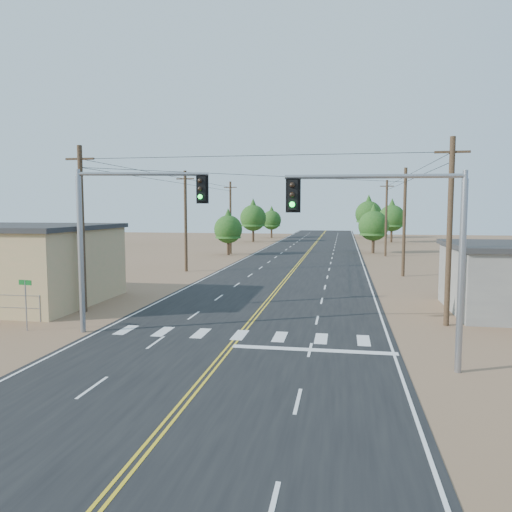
# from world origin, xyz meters

# --- Properties ---
(ground) EXTENTS (220.00, 220.00, 0.00)m
(ground) POSITION_xyz_m (0.00, 0.00, 0.00)
(ground) COLOR #91694E
(ground) RESTS_ON ground
(road) EXTENTS (15.00, 200.00, 0.02)m
(road) POSITION_xyz_m (0.00, 30.00, 0.01)
(road) COLOR black
(road) RESTS_ON ground
(utility_pole_left_near) EXTENTS (1.80, 0.30, 10.00)m
(utility_pole_left_near) POSITION_xyz_m (-10.50, 12.00, 5.12)
(utility_pole_left_near) COLOR #4C3826
(utility_pole_left_near) RESTS_ON ground
(utility_pole_left_mid) EXTENTS (1.80, 0.30, 10.00)m
(utility_pole_left_mid) POSITION_xyz_m (-10.50, 32.00, 5.12)
(utility_pole_left_mid) COLOR #4C3826
(utility_pole_left_mid) RESTS_ON ground
(utility_pole_left_far) EXTENTS (1.80, 0.30, 10.00)m
(utility_pole_left_far) POSITION_xyz_m (-10.50, 52.00, 5.12)
(utility_pole_left_far) COLOR #4C3826
(utility_pole_left_far) RESTS_ON ground
(utility_pole_right_near) EXTENTS (1.80, 0.30, 10.00)m
(utility_pole_right_near) POSITION_xyz_m (10.50, 12.00, 5.12)
(utility_pole_right_near) COLOR #4C3826
(utility_pole_right_near) RESTS_ON ground
(utility_pole_right_mid) EXTENTS (1.80, 0.30, 10.00)m
(utility_pole_right_mid) POSITION_xyz_m (10.50, 32.00, 5.12)
(utility_pole_right_mid) COLOR #4C3826
(utility_pole_right_mid) RESTS_ON ground
(utility_pole_right_far) EXTENTS (1.80, 0.30, 10.00)m
(utility_pole_right_far) POSITION_xyz_m (10.50, 52.00, 5.12)
(utility_pole_right_far) COLOR #4C3826
(utility_pole_right_far) RESTS_ON ground
(signal_mast_left) EXTENTS (6.47, 1.54, 8.20)m
(signal_mast_left) POSITION_xyz_m (-6.17, 7.67, 5.53)
(signal_mast_left) COLOR gray
(signal_mast_left) RESTS_ON ground
(signal_mast_right) EXTENTS (6.80, 0.77, 7.68)m
(signal_mast_right) POSITION_xyz_m (7.41, 3.89, 5.23)
(signal_mast_right) COLOR gray
(signal_mast_right) RESTS_ON ground
(street_sign) EXTENTS (0.78, 0.14, 2.63)m
(street_sign) POSITION_xyz_m (-11.00, 7.08, 1.76)
(street_sign) COLOR gray
(street_sign) RESTS_ON ground
(tree_left_near) EXTENTS (3.81, 3.81, 6.35)m
(tree_left_near) POSITION_xyz_m (-10.40, 50.13, 3.88)
(tree_left_near) COLOR #3F2D1E
(tree_left_near) RESTS_ON ground
(tree_left_mid) EXTENTS (4.94, 4.94, 8.24)m
(tree_left_mid) POSITION_xyz_m (-11.92, 77.48, 5.04)
(tree_left_mid) COLOR #3F2D1E
(tree_left_mid) RESTS_ON ground
(tree_left_far) EXTENTS (4.17, 4.17, 6.94)m
(tree_left_far) POSITION_xyz_m (-10.37, 91.30, 4.24)
(tree_left_far) COLOR #3F2D1E
(tree_left_far) RESTS_ON ground
(tree_right_near) EXTENTS (4.22, 4.22, 7.03)m
(tree_right_near) POSITION_xyz_m (9.15, 56.39, 4.30)
(tree_right_near) COLOR #3F2D1E
(tree_right_near) RESTS_ON ground
(tree_right_mid) EXTENTS (4.94, 4.94, 8.23)m
(tree_right_mid) POSITION_xyz_m (13.85, 80.50, 5.03)
(tree_right_mid) COLOR #3F2D1E
(tree_right_mid) RESTS_ON ground
(tree_right_far) EXTENTS (5.60, 5.60, 9.34)m
(tree_right_far) POSITION_xyz_m (10.25, 94.37, 5.71)
(tree_right_far) COLOR #3F2D1E
(tree_right_far) RESTS_ON ground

